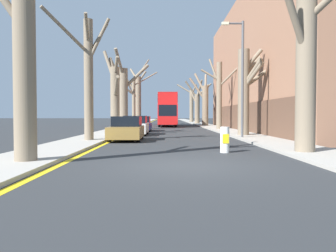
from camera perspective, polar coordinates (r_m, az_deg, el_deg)
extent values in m
plane|color=#2B2D30|center=(9.74, 2.70, -6.87)|extent=(300.00, 300.00, 0.00)
cube|color=#A39E93|center=(59.81, -4.80, 0.53)|extent=(2.51, 120.00, 0.12)
cube|color=#A39E93|center=(59.90, 5.01, 0.53)|extent=(2.51, 120.00, 0.12)
cube|color=#93664C|center=(33.71, 20.61, 10.09)|extent=(10.00, 32.56, 12.72)
cube|color=brown|center=(31.91, 12.06, 1.44)|extent=(0.12, 31.91, 2.50)
cube|color=yellow|center=(59.72, -3.43, 0.48)|extent=(0.24, 120.00, 0.01)
cylinder|color=#7A6B56|center=(10.95, -23.75, 13.10)|extent=(0.65, 0.65, 7.28)
cylinder|color=#7A6B56|center=(18.75, -13.67, 7.63)|extent=(0.50, 0.50, 6.75)
cylinder|color=#7A6B56|center=(18.38, -17.32, 15.49)|extent=(1.98, 2.31, 2.01)
cylinder|color=#7A6B56|center=(19.16, -12.13, 14.46)|extent=(1.18, 0.52, 1.95)
cylinder|color=#7A6B56|center=(18.63, -13.94, 16.02)|extent=(0.34, 1.33, 1.51)
cylinder|color=#7A6B56|center=(18.83, -12.01, 14.41)|extent=(1.38, 0.51, 2.36)
cylinder|color=#7A6B56|center=(26.92, -9.21, 4.43)|extent=(0.73, 0.73, 5.37)
cylinder|color=#7A6B56|center=(27.72, -9.64, 9.89)|extent=(0.88, 1.35, 1.94)
cylinder|color=#7A6B56|center=(26.59, -9.03, 10.13)|extent=(0.67, 1.38, 1.58)
cylinder|color=#7A6B56|center=(27.68, -10.14, 10.08)|extent=(1.34, 1.20, 2.80)
cylinder|color=#7A6B56|center=(25.84, -8.99, 6.71)|extent=(0.84, 2.42, 1.60)
cylinder|color=#7A6B56|center=(34.06, -7.77, 4.67)|extent=(0.90, 0.90, 6.28)
cylinder|color=#7A6B56|center=(33.54, -8.44, 10.80)|extent=(0.88, 2.19, 2.72)
cylinder|color=#7A6B56|center=(34.06, -8.83, 8.89)|extent=(1.56, 1.00, 2.76)
cylinder|color=#7A6B56|center=(34.67, -5.62, 8.52)|extent=(2.79, 1.48, 2.80)
cylinder|color=#7A6B56|center=(42.55, -5.99, 4.02)|extent=(0.46, 0.46, 6.14)
cylinder|color=#7A6B56|center=(43.12, -3.95, 8.19)|extent=(3.12, 1.11, 1.96)
cylinder|color=#7A6B56|center=(42.48, -4.69, 9.57)|extent=(2.18, 0.86, 2.85)
cylinder|color=#7A6B56|center=(42.14, -6.66, 6.68)|extent=(1.06, 1.36, 2.38)
cylinder|color=#7A6B56|center=(50.44, -5.21, 4.40)|extent=(0.88, 0.88, 7.39)
cylinder|color=#7A6B56|center=(51.90, -5.88, 8.78)|extent=(1.72, 2.47, 2.39)
cylinder|color=#7A6B56|center=(50.73, -6.17, 6.59)|extent=(1.97, 0.50, 2.64)
cylinder|color=#7A6B56|center=(50.05, -6.61, 5.95)|extent=(2.63, 1.53, 2.02)
cylinder|color=#7A6B56|center=(51.47, -4.57, 8.51)|extent=(1.41, 1.90, 2.07)
cylinder|color=#7A6B56|center=(13.42, 22.88, 8.82)|extent=(0.73, 0.73, 6.27)
cylinder|color=#7A6B56|center=(13.14, 21.16, 17.11)|extent=(1.58, 1.23, 2.57)
cylinder|color=#7A6B56|center=(23.42, 13.03, 5.61)|extent=(0.78, 0.78, 6.04)
cylinder|color=#7A6B56|center=(23.07, 14.59, 8.53)|extent=(1.31, 1.52, 1.84)
cylinder|color=#7A6B56|center=(23.09, 14.47, 8.97)|extent=(1.22, 1.50, 1.86)
cylinder|color=#7A6B56|center=(23.84, 14.51, 11.02)|extent=(1.43, 0.31, 1.61)
cylinder|color=#7A6B56|center=(24.91, 15.04, 10.63)|extent=(2.51, 2.33, 2.45)
cylinder|color=#7A6B56|center=(23.70, 15.02, 7.96)|extent=(1.82, 0.30, 1.41)
cylinder|color=#7A6B56|center=(33.47, 8.90, 5.18)|extent=(0.56, 0.56, 6.82)
cylinder|color=#7A6B56|center=(33.07, 11.16, 9.02)|extent=(2.54, 1.88, 2.59)
cylinder|color=#7A6B56|center=(34.15, 8.07, 9.23)|extent=(1.12, 1.30, 2.93)
cylinder|color=#7A6B56|center=(33.58, 7.35, 8.81)|extent=(1.94, 0.31, 1.25)
cylinder|color=#7A6B56|center=(44.36, 6.50, 3.48)|extent=(0.83, 0.83, 5.43)
cylinder|color=#7A6B56|center=(45.00, 5.60, 7.35)|extent=(1.68, 1.44, 2.96)
cylinder|color=#7A6B56|center=(45.78, 6.55, 7.51)|extent=(0.66, 2.65, 2.65)
cylinder|color=#7A6B56|center=(44.99, 6.74, 5.66)|extent=(0.86, 1.41, 2.52)
cylinder|color=#7A6B56|center=(44.58, 5.16, 6.38)|extent=(2.36, 0.76, 3.24)
cylinder|color=#7A6B56|center=(55.45, 5.10, 2.95)|extent=(0.85, 0.85, 5.01)
cylinder|color=#7A6B56|center=(56.39, 6.31, 6.23)|extent=(2.79, 1.66, 2.46)
cylinder|color=#7A6B56|center=(55.99, 5.21, 5.58)|extent=(0.64, 1.19, 1.76)
cylinder|color=#7A6B56|center=(55.40, 4.09, 6.32)|extent=(2.27, 0.57, 3.02)
cylinder|color=#7A6B56|center=(54.71, 5.50, 6.36)|extent=(0.92, 2.18, 3.07)
cylinder|color=#7A6B56|center=(56.02, 4.54, 4.85)|extent=(1.38, 1.49, 2.71)
cylinder|color=#7A6B56|center=(66.73, 4.11, 3.45)|extent=(0.80, 0.80, 6.58)
cylinder|color=#7A6B56|center=(66.64, 4.53, 6.30)|extent=(1.27, 0.98, 2.23)
cylinder|color=#7A6B56|center=(66.47, 5.32, 5.48)|extent=(2.96, 1.29, 2.37)
cylinder|color=#7A6B56|center=(67.24, 2.87, 6.49)|extent=(3.09, 1.14, 2.04)
cube|color=red|center=(44.24, -0.10, 2.02)|extent=(2.40, 11.07, 2.46)
cube|color=red|center=(44.28, -0.10, 4.47)|extent=(2.35, 10.85, 1.33)
cube|color=#B11515|center=(44.32, -0.10, 5.41)|extent=(2.35, 10.85, 0.12)
cube|color=black|center=(44.24, -0.10, 2.63)|extent=(2.43, 9.74, 1.28)
cube|color=black|center=(44.29, -0.10, 4.56)|extent=(2.43, 9.74, 1.01)
cube|color=black|center=(38.73, -0.05, 2.73)|extent=(2.16, 0.06, 1.34)
cylinder|color=black|center=(40.94, -1.51, 0.55)|extent=(0.30, 1.04, 1.04)
cylinder|color=black|center=(40.95, 1.37, 0.55)|extent=(0.30, 1.04, 1.04)
cylinder|color=black|center=(47.36, -1.36, 0.73)|extent=(0.30, 1.04, 1.04)
cylinder|color=black|center=(47.37, 1.13, 0.73)|extent=(0.30, 1.04, 1.04)
cube|color=olive|center=(19.25, -7.22, -1.03)|extent=(1.81, 3.91, 0.65)
cube|color=black|center=(19.46, -7.15, 0.82)|extent=(1.60, 2.03, 0.59)
cylinder|color=black|center=(18.22, -10.15, -1.86)|extent=(0.20, 0.60, 0.60)
cylinder|color=black|center=(18.01, -5.15, -1.88)|extent=(0.20, 0.60, 0.60)
cylinder|color=black|center=(20.53, -9.04, -1.43)|extent=(0.20, 0.60, 0.60)
cylinder|color=black|center=(20.35, -4.60, -1.44)|extent=(0.20, 0.60, 0.60)
cube|color=silver|center=(24.75, -5.70, -0.32)|extent=(1.82, 4.48, 0.70)
cube|color=black|center=(25.00, -5.65, 1.14)|extent=(1.60, 2.33, 0.56)
cylinder|color=black|center=(23.51, -7.94, -0.99)|extent=(0.20, 0.61, 0.61)
cylinder|color=black|center=(23.36, -4.05, -1.00)|extent=(0.20, 0.61, 0.61)
cylinder|color=black|center=(26.18, -7.17, -0.70)|extent=(0.20, 0.61, 0.61)
cylinder|color=black|center=(26.04, -3.68, -0.70)|extent=(0.20, 0.61, 0.61)
cube|color=navy|center=(30.53, -4.69, -0.02)|extent=(1.81, 4.40, 0.57)
cube|color=black|center=(30.78, -4.66, 1.12)|extent=(1.59, 2.29, 0.64)
cylinder|color=black|center=(29.29, -6.43, -0.38)|extent=(0.20, 0.65, 0.65)
cylinder|color=black|center=(29.17, -3.33, -0.38)|extent=(0.20, 0.65, 0.65)
cylinder|color=black|center=(31.91, -5.94, -0.19)|extent=(0.20, 0.65, 0.65)
cylinder|color=black|center=(31.80, -3.09, -0.19)|extent=(0.20, 0.65, 0.65)
cylinder|color=#4C4F54|center=(21.00, 12.85, 7.76)|extent=(0.16, 0.16, 7.29)
cylinder|color=#4C4F54|center=(21.52, 11.43, 17.10)|extent=(1.10, 0.11, 0.11)
cube|color=beige|center=(21.42, 9.92, 17.19)|extent=(0.44, 0.20, 0.16)
cylinder|color=white|center=(13.15, 9.87, -2.37)|extent=(0.36, 0.36, 1.02)
cube|color=yellow|center=(12.97, 10.01, -2.21)|extent=(0.25, 0.01, 0.37)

